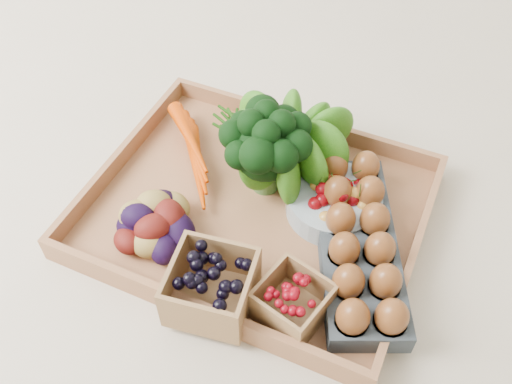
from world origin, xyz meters
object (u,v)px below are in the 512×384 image
at_px(cherry_bowl, 333,203).
at_px(egg_carton, 357,247).
at_px(tray, 256,212).
at_px(broccoli, 266,161).

distance_m(cherry_bowl, egg_carton, 0.09).
relative_size(tray, egg_carton, 1.62).
distance_m(tray, broccoli, 0.09).
xyz_separation_m(broccoli, egg_carton, (0.19, -0.08, -0.04)).
xyz_separation_m(cherry_bowl, egg_carton, (0.06, -0.07, -0.00)).
xyz_separation_m(tray, egg_carton, (0.18, -0.02, 0.03)).
height_order(broccoli, egg_carton, broccoli).
relative_size(tray, cherry_bowl, 3.44).
height_order(tray, cherry_bowl, cherry_bowl).
bearing_deg(cherry_bowl, egg_carton, -47.71).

